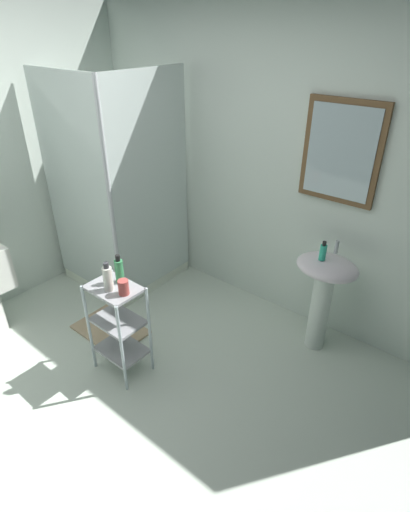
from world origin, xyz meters
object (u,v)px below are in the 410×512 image
(shower_stall, at_px, (123,239))
(rinse_cup, at_px, (124,287))
(bath_mat, at_px, (110,329))
(hand_soap_bottle, at_px, (323,252))
(lotion_bottle_white, at_px, (108,278))
(storage_cart, at_px, (118,322))
(pedestal_sink, at_px, (324,286))
(body_wash_bottle_green, at_px, (119,270))

(shower_stall, height_order, rinse_cup, shower_stall)
(rinse_cup, bearing_deg, bath_mat, 158.15)
(hand_soap_bottle, relative_size, lotion_bottle_white, 0.70)
(storage_cart, distance_m, rinse_cup, 0.37)
(pedestal_sink, height_order, storage_cart, pedestal_sink)
(body_wash_bottle_green, bearing_deg, rinse_cup, -31.52)
(body_wash_bottle_green, relative_size, bath_mat, 0.35)
(shower_stall, distance_m, pedestal_sink, 1.96)
(storage_cart, relative_size, rinse_cup, 7.05)
(body_wash_bottle_green, bearing_deg, storage_cart, -79.43)
(lotion_bottle_white, bearing_deg, shower_stall, 136.56)
(lotion_bottle_white, bearing_deg, bath_mat, 149.79)
(shower_stall, xyz_separation_m, bath_mat, (0.50, -0.63, -0.45))
(body_wash_bottle_green, distance_m, bath_mat, 0.93)
(pedestal_sink, height_order, body_wash_bottle_green, body_wash_bottle_green)
(hand_soap_bottle, distance_m, rinse_cup, 1.42)
(pedestal_sink, relative_size, rinse_cup, 7.72)
(lotion_bottle_white, bearing_deg, pedestal_sink, 49.80)
(lotion_bottle_white, bearing_deg, body_wash_bottle_green, 99.08)
(hand_soap_bottle, xyz_separation_m, lotion_bottle_white, (-0.97, -1.15, -0.04))
(shower_stall, xyz_separation_m, pedestal_sink, (1.93, 0.32, 0.12))
(rinse_cup, bearing_deg, lotion_bottle_white, -164.12)
(rinse_cup, bearing_deg, body_wash_bottle_green, 148.48)
(body_wash_bottle_green, xyz_separation_m, rinse_cup, (0.13, -0.08, -0.04))
(shower_stall, xyz_separation_m, lotion_bottle_white, (0.92, -0.87, 0.37))
(pedestal_sink, xyz_separation_m, storage_cart, (-1.01, -1.15, -0.14))
(shower_stall, xyz_separation_m, storage_cart, (0.92, -0.84, -0.03))
(lotion_bottle_white, relative_size, rinse_cup, 2.01)
(storage_cart, distance_m, bath_mat, 0.63)
(body_wash_bottle_green, bearing_deg, shower_stall, 139.89)
(pedestal_sink, xyz_separation_m, hand_soap_bottle, (-0.04, -0.04, 0.29))
(pedestal_sink, distance_m, rinse_cup, 1.48)
(hand_soap_bottle, xyz_separation_m, rinse_cup, (-0.86, -1.12, -0.08))
(body_wash_bottle_green, relative_size, rinse_cup, 2.02)
(shower_stall, distance_m, hand_soap_bottle, 1.96)
(hand_soap_bottle, bearing_deg, storage_cart, -131.14)
(lotion_bottle_white, distance_m, bath_mat, 0.96)
(pedestal_sink, relative_size, storage_cart, 1.09)
(shower_stall, height_order, bath_mat, shower_stall)
(storage_cart, relative_size, lotion_bottle_white, 3.51)
(storage_cart, height_order, bath_mat, storage_cart)
(shower_stall, distance_m, storage_cart, 1.24)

